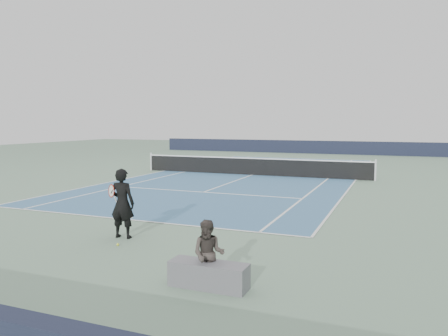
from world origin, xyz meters
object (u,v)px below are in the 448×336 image
at_px(spectator_bench, 209,264).
at_px(tennis_net, 252,166).
at_px(tennis_ball, 118,245).
at_px(tennis_player, 122,203).

bearing_deg(spectator_bench, tennis_net, 105.60).
xyz_separation_m(tennis_net, tennis_ball, (1.39, -14.28, -0.47)).
bearing_deg(tennis_player, tennis_ball, -64.46).
distance_m(tennis_player, tennis_ball, 1.12).
bearing_deg(spectator_bench, tennis_player, 146.31).
relative_size(tennis_net, tennis_ball, 205.59).
height_order(tennis_net, tennis_ball, tennis_net).
xyz_separation_m(tennis_player, spectator_bench, (3.35, -2.23, -0.45)).
height_order(tennis_ball, spectator_bench, spectator_bench).
xyz_separation_m(tennis_net, tennis_player, (1.08, -13.61, 0.37)).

